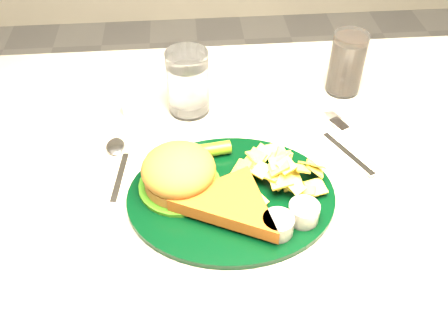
# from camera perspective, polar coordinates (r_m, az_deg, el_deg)

# --- Properties ---
(table) EXTENTS (1.20, 0.80, 0.75)m
(table) POSITION_cam_1_polar(r_m,az_deg,el_deg) (1.14, 0.45, -13.58)
(table) COLOR #A39E93
(table) RESTS_ON ground
(dinner_plate) EXTENTS (0.34, 0.28, 0.07)m
(dinner_plate) POSITION_cam_1_polar(r_m,az_deg,el_deg) (0.77, 0.84, -1.63)
(dinner_plate) COLOR black
(dinner_plate) RESTS_ON table
(water_glass) EXTENTS (0.09, 0.09, 0.12)m
(water_glass) POSITION_cam_1_polar(r_m,az_deg,el_deg) (0.94, -4.14, 9.73)
(water_glass) COLOR silver
(water_glass) RESTS_ON table
(cola_glass) EXTENTS (0.07, 0.07, 0.12)m
(cola_glass) POSITION_cam_1_polar(r_m,az_deg,el_deg) (1.02, 13.84, 11.53)
(cola_glass) COLOR black
(cola_glass) RESTS_ON table
(fork_napkin) EXTENTS (0.18, 0.20, 0.01)m
(fork_napkin) POSITION_cam_1_polar(r_m,az_deg,el_deg) (0.90, 13.82, 1.99)
(fork_napkin) COLOR white
(fork_napkin) RESTS_ON table
(spoon) EXTENTS (0.06, 0.16, 0.01)m
(spoon) POSITION_cam_1_polar(r_m,az_deg,el_deg) (0.84, -11.84, -0.90)
(spoon) COLOR silver
(spoon) RESTS_ON table
(ramekin) EXTENTS (0.04, 0.04, 0.03)m
(ramekin) POSITION_cam_1_polar(r_m,az_deg,el_deg) (0.97, -10.40, 6.84)
(ramekin) COLOR white
(ramekin) RESTS_ON table
(wrapped_straw) EXTENTS (0.20, 0.08, 0.01)m
(wrapped_straw) POSITION_cam_1_polar(r_m,az_deg,el_deg) (0.92, -5.71, 4.45)
(wrapped_straw) COLOR white
(wrapped_straw) RESTS_ON table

